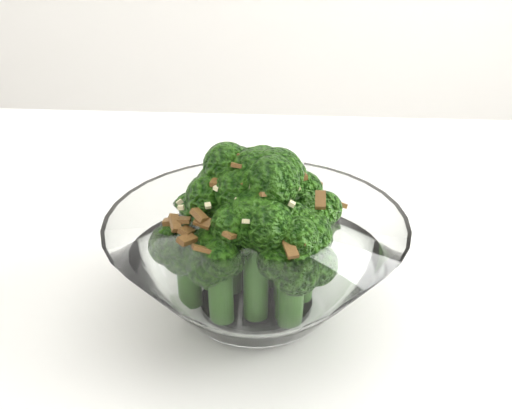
{
  "coord_description": "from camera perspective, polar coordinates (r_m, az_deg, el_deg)",
  "views": [
    {
      "loc": [
        -0.14,
        -0.37,
        1.02
      ],
      "look_at": [
        -0.14,
        -0.01,
        0.84
      ],
      "focal_mm": 40.0,
      "sensor_mm": 36.0,
      "label": 1
    }
  ],
  "objects": [
    {
      "name": "table",
      "position": [
        0.56,
        16.39,
        -11.52
      ],
      "size": [
        1.25,
        0.88,
        0.75
      ],
      "color": "white",
      "rests_on": "ground"
    },
    {
      "name": "broccoli_dish",
      "position": [
        0.42,
        0.09,
        -4.67
      ],
      "size": [
        0.21,
        0.21,
        0.13
      ],
      "color": "white",
      "rests_on": "table"
    }
  ]
}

